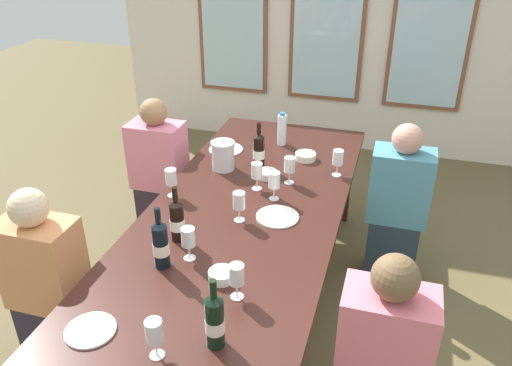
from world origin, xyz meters
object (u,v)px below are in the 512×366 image
at_px(metal_pitcher, 223,155).
at_px(tasting_bowl_0, 267,174).
at_px(wine_bottle_3, 215,321).
at_px(wine_glass_6, 290,166).
at_px(tasting_bowl_1, 222,275).
at_px(wine_glass_5, 154,333).
at_px(wine_bottle_1, 161,244).
at_px(seated_person_3, 397,208).
at_px(wine_glass_4, 239,201).
at_px(dining_table, 242,223).
at_px(white_plate_1, 226,149).
at_px(wine_glass_2, 237,276).
at_px(wine_glass_0, 274,181).
at_px(wine_bottle_2, 177,220).
at_px(wine_glass_7, 188,238).
at_px(wine_glass_3, 257,171).
at_px(water_bottle, 282,130).
at_px(white_plate_2, 90,330).
at_px(tasting_bowl_2, 306,156).
at_px(seated_person_0, 48,289).
at_px(wine_glass_1, 338,159).
at_px(wine_glass_8, 171,178).
at_px(wine_bottle_0, 259,151).
at_px(seated_person_2, 160,176).
at_px(white_plate_0, 277,217).

relative_size(metal_pitcher, tasting_bowl_0, 1.52).
height_order(wine_bottle_3, wine_glass_6, wine_bottle_3).
bearing_deg(tasting_bowl_1, wine_glass_5, -99.73).
xyz_separation_m(wine_bottle_1, seated_person_3, (1.06, 1.23, -0.34)).
bearing_deg(wine_glass_4, tasting_bowl_0, 88.59).
bearing_deg(tasting_bowl_0, dining_table, -92.47).
distance_m(white_plate_1, wine_glass_2, 1.55).
distance_m(dining_table, wine_glass_0, 0.31).
height_order(wine_bottle_2, wine_glass_0, wine_bottle_2).
bearing_deg(wine_glass_7, wine_glass_3, 80.90).
relative_size(wine_bottle_3, water_bottle, 1.32).
height_order(water_bottle, wine_glass_5, water_bottle).
xyz_separation_m(white_plate_2, wine_glass_0, (0.45, 1.24, 0.11)).
relative_size(wine_bottle_1, tasting_bowl_2, 2.29).
bearing_deg(white_plate_1, tasting_bowl_1, -71.49).
bearing_deg(seated_person_0, white_plate_1, 71.60).
relative_size(white_plate_2, seated_person_0, 0.19).
height_order(water_bottle, wine_glass_6, water_bottle).
distance_m(white_plate_1, seated_person_3, 1.23).
height_order(wine_glass_0, wine_glass_6, same).
bearing_deg(wine_glass_1, seated_person_0, -135.33).
relative_size(wine_bottle_2, wine_glass_8, 1.75).
height_order(white_plate_1, wine_glass_3, wine_glass_3).
bearing_deg(tasting_bowl_2, wine_glass_8, -133.06).
height_order(wine_glass_4, wine_glass_6, same).
relative_size(wine_bottle_0, wine_bottle_3, 0.98).
bearing_deg(wine_glass_1, seated_person_2, 178.18).
distance_m(wine_bottle_1, wine_glass_3, 0.88).
bearing_deg(tasting_bowl_0, seated_person_0, -127.74).
xyz_separation_m(white_plate_1, metal_pitcher, (0.08, -0.28, 0.09)).
bearing_deg(white_plate_0, wine_glass_3, 125.49).
height_order(white_plate_1, wine_bottle_2, wine_bottle_2).
height_order(tasting_bowl_2, seated_person_0, seated_person_0).
bearing_deg(wine_glass_2, seated_person_0, 179.08).
height_order(wine_bottle_1, wine_glass_2, wine_bottle_1).
height_order(wine_bottle_0, seated_person_2, seated_person_2).
bearing_deg(wine_glass_1, tasting_bowl_0, -159.95).
distance_m(water_bottle, wine_glass_7, 1.45).
xyz_separation_m(wine_glass_4, wine_glass_5, (-0.01, -1.00, -0.00)).
height_order(tasting_bowl_1, wine_glass_1, wine_glass_1).
relative_size(wine_glass_6, seated_person_3, 0.16).
relative_size(wine_bottle_1, wine_glass_0, 1.85).
relative_size(wine_glass_5, seated_person_0, 0.16).
bearing_deg(wine_glass_5, wine_glass_8, 111.67).
height_order(white_plate_0, wine_bottle_0, wine_bottle_0).
bearing_deg(wine_bottle_1, water_bottle, 82.32).
relative_size(dining_table, wine_glass_6, 15.88).
xyz_separation_m(tasting_bowl_1, tasting_bowl_2, (0.12, 1.36, -0.00)).
bearing_deg(wine_glass_6, seated_person_0, -133.11).
xyz_separation_m(white_plate_2, seated_person_2, (-0.52, 1.69, -0.22)).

